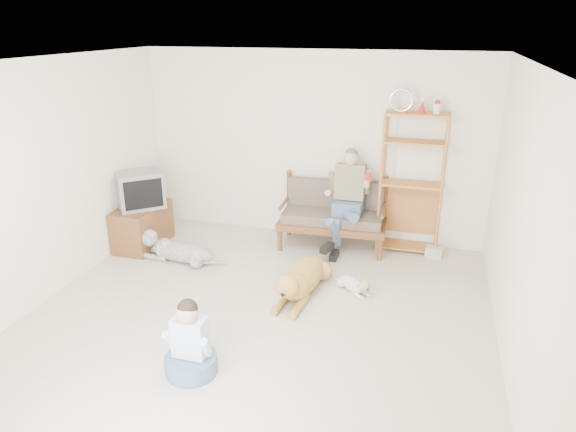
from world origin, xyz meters
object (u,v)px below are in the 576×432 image
(loveseat, at_px, (334,213))
(etagere, at_px, (411,182))
(golden_retriever, at_px, (301,280))
(tv_stand, at_px, (142,226))

(loveseat, relative_size, etagere, 0.68)
(loveseat, relative_size, golden_retriever, 1.01)
(tv_stand, bearing_deg, golden_retriever, -15.28)
(loveseat, xyz_separation_m, tv_stand, (-2.63, -0.78, -0.19))
(golden_retriever, bearing_deg, loveseat, 92.51)
(loveseat, xyz_separation_m, etagere, (1.03, 0.13, 0.51))
(loveseat, relative_size, tv_stand, 1.69)
(golden_retriever, bearing_deg, etagere, 61.62)
(loveseat, height_order, golden_retriever, loveseat)
(tv_stand, relative_size, golden_retriever, 0.60)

